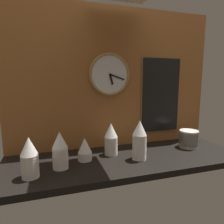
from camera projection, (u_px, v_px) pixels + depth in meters
The scene contains 10 objects.
ground_plane at pixel (126, 159), 1.36m from camera, with size 1.60×0.56×0.04m, color black.
wall_tiled_back at pixel (115, 79), 1.52m from camera, with size 1.60×0.03×1.05m.
cup_stack_left at pixel (60, 150), 1.16m from camera, with size 0.09×0.09×0.22m.
cup_stack_center_right at pixel (139, 140), 1.30m from camera, with size 0.09×0.09×0.26m.
cup_stack_center_left at pixel (85, 149), 1.29m from camera, with size 0.09×0.09×0.15m.
cup_stack_center at pixel (111, 139), 1.38m from camera, with size 0.09×0.09×0.22m.
cup_stack_far_left at pixel (30, 157), 1.05m from camera, with size 0.09×0.09×0.22m.
bowl_stack_far_right at pixel (189, 138), 1.54m from camera, with size 0.14×0.14×0.13m.
wall_clock at pixel (110, 74), 1.48m from camera, with size 0.31×0.03×0.31m.
menu_board at pixel (161, 95), 1.64m from camera, with size 0.35×0.01×0.62m.
Camera 1 is at (-0.48, -1.20, 0.51)m, focal length 32.00 mm.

